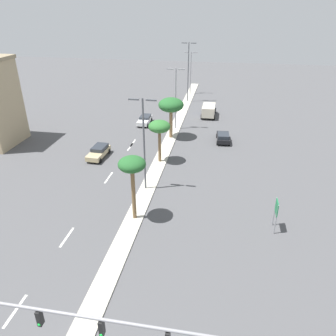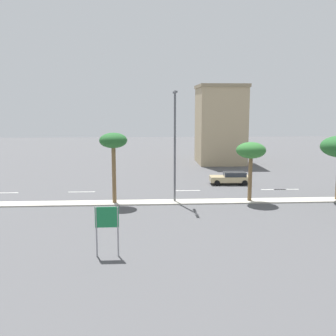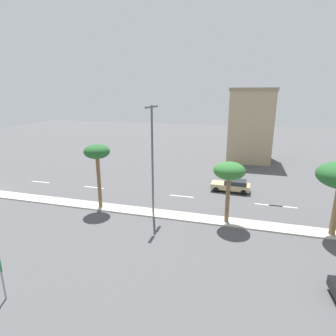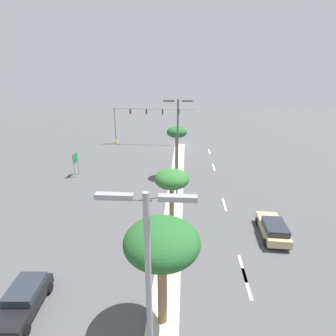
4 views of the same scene
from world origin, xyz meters
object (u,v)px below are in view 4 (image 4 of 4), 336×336
sedan_tan_inboard (273,228)px  directional_road_sign (75,160)px  palm_tree_center (177,134)px  traffic_signal_gantry (136,119)px  sedan_black_front (23,300)px  street_lamp_right (178,142)px  street_lamp_inboard (149,302)px  palm_tree_far (162,244)px  palm_tree_leading (172,181)px

sedan_tan_inboard → directional_road_sign: bearing=-29.5°
directional_road_sign → palm_tree_center: 13.71m
traffic_signal_gantry → sedan_black_front: size_ratio=3.64×
street_lamp_right → palm_tree_center: bearing=-87.2°
traffic_signal_gantry → palm_tree_center: size_ratio=2.34×
palm_tree_center → street_lamp_right: (-0.28, 5.70, 0.44)m
directional_road_sign → street_lamp_inboard: size_ratio=0.32×
traffic_signal_gantry → street_lamp_right: bearing=110.9°
traffic_signal_gantry → street_lamp_inboard: size_ratio=1.57×
directional_road_sign → sedan_tan_inboard: 25.10m
traffic_signal_gantry → directional_road_sign: bearing=73.4°
street_lamp_right → sedan_tan_inboard: 12.24m
traffic_signal_gantry → palm_tree_far: traffic_signal_gantry is taller
sedan_tan_inboard → palm_tree_center: bearing=-56.5°
traffic_signal_gantry → street_lamp_inboard: 42.90m
traffic_signal_gantry → street_lamp_right: street_lamp_right is taller
traffic_signal_gantry → sedan_black_front: 37.97m
palm_tree_center → sedan_tan_inboard: size_ratio=1.41×
palm_tree_leading → directional_road_sign: bearing=-42.8°
traffic_signal_gantry → sedan_black_front: (-0.17, 37.76, -3.94)m
palm_tree_leading → palm_tree_far: (0.02, 8.70, 0.32)m
traffic_signal_gantry → street_lamp_right: (-8.44, 22.13, 1.46)m
traffic_signal_gantry → palm_tree_leading: 30.45m
directional_road_sign → palm_tree_center: palm_tree_center is taller
palm_tree_leading → sedan_tan_inboard: 9.42m
palm_tree_far → traffic_signal_gantry: bearing=-77.8°
palm_tree_center → sedan_black_front: (8.00, 21.33, -4.97)m
street_lamp_right → sedan_black_front: 18.50m
palm_tree_center → palm_tree_far: palm_tree_center is taller
palm_tree_far → sedan_black_front: (8.04, -0.25, -4.40)m
palm_tree_leading → sedan_black_front: size_ratio=1.33×
palm_tree_far → street_lamp_right: 15.92m
directional_road_sign → palm_tree_far: 25.03m
palm_tree_leading → palm_tree_far: bearing=89.9°
traffic_signal_gantry → sedan_tan_inboard: (-16.73, 29.36, -3.92)m
sedan_black_front → sedan_tan_inboard: sedan_tan_inboard is taller
directional_road_sign → sedan_tan_inboard: (-21.80, 12.36, -1.42)m
street_lamp_right → sedan_black_front: bearing=62.1°
traffic_signal_gantry → sedan_black_front: traffic_signal_gantry is taller
palm_tree_center → sedan_tan_inboard: (-8.56, 12.93, -4.94)m
street_lamp_inboard → sedan_tan_inboard: bearing=-123.9°
street_lamp_right → palm_tree_leading: bearing=88.3°
palm_tree_leading → palm_tree_far: size_ratio=0.91×
palm_tree_center → sedan_black_front: 23.32m
palm_tree_leading → street_lamp_inboard: street_lamp_inboard is taller
directional_road_sign → street_lamp_right: size_ratio=0.30×
palm_tree_far → directional_road_sign: bearing=-57.7°
traffic_signal_gantry → palm_tree_far: bearing=102.2°
palm_tree_leading → palm_tree_far: 8.70m
palm_tree_far → street_lamp_right: street_lamp_right is taller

